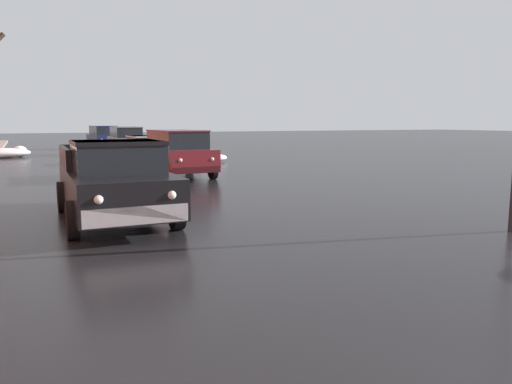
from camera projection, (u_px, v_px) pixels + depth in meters
The scene contains 7 objects.
snow_bank_mid_block_left at pixel (7, 153), 29.15m from camera, with size 2.90×1.12×0.70m.
snow_bank_far_right_pile at pixel (204, 157), 25.63m from camera, with size 2.21×1.10×0.76m.
pickup_truck_black_approaching_near_lane at pixel (114, 180), 10.57m from camera, with size 2.21×5.25×1.76m.
suv_maroon_parked_kerbside_close at pixel (177, 152), 18.98m from camera, with size 2.15×4.35×1.82m.
sedan_silver_parked_kerbside_mid at pixel (145, 149), 25.12m from camera, with size 1.92×4.28×1.42m.
suv_grey_parked_far_down_block at pixel (126, 139), 31.94m from camera, with size 2.13×4.87×1.82m.
suv_darkblue_queued_behind_truck at pixel (103, 136), 38.51m from camera, with size 2.26×4.38×1.82m.
Camera 1 is at (-3.43, -0.94, 2.14)m, focal length 34.41 mm.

